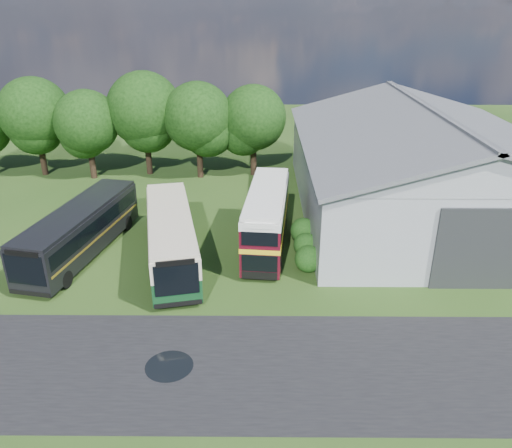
{
  "coord_description": "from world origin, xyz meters",
  "views": [
    {
      "loc": [
        2.6,
        -21.02,
        15.2
      ],
      "look_at": [
        2.37,
        8.0,
        2.2
      ],
      "focal_mm": 35.0,
      "sensor_mm": 36.0,
      "label": 1
    }
  ],
  "objects_px": {
    "storage_shed": "(421,159)",
    "bus_maroon_double": "(267,219)",
    "bus_green_single": "(171,237)",
    "bus_dark_single": "(81,230)"
  },
  "relations": [
    {
      "from": "storage_shed",
      "to": "bus_maroon_double",
      "type": "height_order",
      "value": "storage_shed"
    },
    {
      "from": "bus_maroon_double",
      "to": "bus_green_single",
      "type": "bearing_deg",
      "value": -156.18
    },
    {
      "from": "storage_shed",
      "to": "bus_maroon_double",
      "type": "relative_size",
      "value": 2.54
    },
    {
      "from": "bus_green_single",
      "to": "bus_dark_single",
      "type": "distance_m",
      "value": 6.07
    },
    {
      "from": "storage_shed",
      "to": "bus_dark_single",
      "type": "relative_size",
      "value": 2.08
    },
    {
      "from": "storage_shed",
      "to": "bus_dark_single",
      "type": "bearing_deg",
      "value": -161.72
    },
    {
      "from": "storage_shed",
      "to": "bus_maroon_double",
      "type": "bearing_deg",
      "value": -150.01
    },
    {
      "from": "bus_green_single",
      "to": "bus_dark_single",
      "type": "bearing_deg",
      "value": 158.6
    },
    {
      "from": "storage_shed",
      "to": "bus_green_single",
      "type": "bearing_deg",
      "value": -153.72
    },
    {
      "from": "storage_shed",
      "to": "bus_dark_single",
      "type": "xyz_separation_m",
      "value": [
        -23.95,
        -7.91,
        -2.46
      ]
    }
  ]
}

